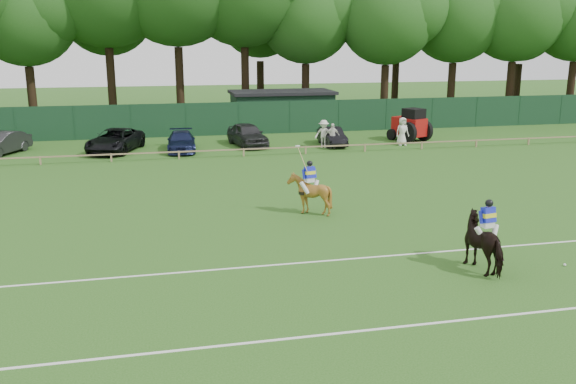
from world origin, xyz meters
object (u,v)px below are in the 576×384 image
object	(u,v)px
estate_black	(332,136)
spectator_left	(324,134)
utility_shed	(282,109)
horse_dark	(486,243)
sedan_navy	(181,141)
polo_ball	(565,265)
horse_chestnut	(309,194)
tractor	(411,126)
spectator_right	(402,131)
sedan_grey	(1,143)
hatch_grey	(247,135)
suv_black	(115,140)
spectator_mid	(332,136)

from	to	relation	value
estate_black	spectator_left	xyz separation A→B (m)	(-0.81, -0.71, 0.32)
spectator_left	utility_shed	world-z (taller)	utility_shed
horse_dark	sedan_navy	bearing A→B (deg)	-80.42
polo_ball	horse_chestnut	bearing A→B (deg)	130.21
horse_chestnut	tractor	xyz separation A→B (m)	(11.87, 16.75, 0.25)
estate_black	polo_ball	bearing A→B (deg)	-87.00
tractor	horse_chestnut	bearing A→B (deg)	-148.47
spectator_left	spectator_right	world-z (taller)	spectator_right
sedan_grey	spectator_left	xyz separation A→B (m)	(20.69, -2.00, 0.22)
horse_chestnut	hatch_grey	distance (m)	17.22
polo_ball	spectator_left	bearing A→B (deg)	93.82
horse_dark	suv_black	bearing A→B (deg)	-72.55
sedan_navy	polo_ball	world-z (taller)	sedan_navy
horse_chestnut	horse_dark	bearing A→B (deg)	103.85
spectator_mid	sedan_grey	bearing A→B (deg)	-178.94
polo_ball	tractor	size ratio (longest dim) A/B	0.03
sedan_grey	polo_ball	world-z (taller)	sedan_grey
suv_black	estate_black	distance (m)	14.51
suv_black	tractor	xyz separation A→B (m)	(20.56, -0.13, 0.37)
horse_chestnut	spectator_mid	size ratio (longest dim) A/B	1.03
spectator_mid	spectator_left	bearing A→B (deg)	154.49
spectator_left	spectator_mid	distance (m)	0.61
suv_black	utility_shed	distance (m)	15.49
suv_black	spectator_left	world-z (taller)	spectator_left
horse_dark	sedan_navy	distance (m)	24.98
hatch_grey	spectator_left	size ratio (longest dim) A/B	2.45
estate_black	spectator_mid	world-z (taller)	spectator_mid
horse_dark	spectator_left	xyz separation A→B (m)	(1.15, 22.84, 0.05)
horse_chestnut	spectator_right	size ratio (longest dim) A/B	0.89
utility_shed	horse_dark	bearing A→B (deg)	-90.66
suv_black	polo_ball	distance (m)	28.96
sedan_grey	hatch_grey	distance (m)	15.77
spectator_right	suv_black	bearing A→B (deg)	168.98
horse_chestnut	sedan_grey	bearing A→B (deg)	-61.59
tractor	spectator_right	bearing A→B (deg)	-152.09
horse_chestnut	spectator_mid	xyz separation A→B (m)	(5.50, 15.10, -0.03)
sedan_grey	estate_black	world-z (taller)	sedan_grey
horse_dark	horse_chestnut	bearing A→B (deg)	-72.42
sedan_grey	spectator_left	distance (m)	20.79
suv_black	estate_black	world-z (taller)	suv_black
spectator_right	utility_shed	world-z (taller)	utility_shed
hatch_grey	polo_ball	distance (m)	25.79
sedan_navy	estate_black	bearing A→B (deg)	2.64
sedan_grey	estate_black	xyz separation A→B (m)	(21.50, -1.29, -0.09)
spectator_mid	horse_chestnut	bearing A→B (deg)	-102.69
sedan_navy	estate_black	world-z (taller)	sedan_navy
spectator_right	utility_shed	size ratio (longest dim) A/B	0.23
hatch_grey	spectator_right	world-z (taller)	spectator_right
sedan_grey	polo_ball	size ratio (longest dim) A/B	48.08
utility_shed	hatch_grey	bearing A→B (deg)	-116.94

